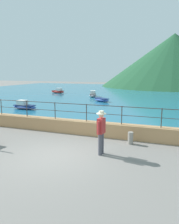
{
  "coord_description": "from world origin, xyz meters",
  "views": [
    {
      "loc": [
        4.05,
        -7.08,
        3.21
      ],
      "look_at": [
        -0.02,
        3.7,
        1.1
      ],
      "focal_mm": 35.07,
      "sensor_mm": 36.0,
      "label": 1
    }
  ],
  "objects_px": {
    "boat_2": "(24,106)",
    "boat_3": "(93,95)",
    "boat_4": "(101,100)",
    "bollard": "(130,138)",
    "boat_1": "(58,91)",
    "person_walking": "(101,130)"
  },
  "relations": [
    {
      "from": "boat_3",
      "to": "boat_2",
      "type": "bearing_deg",
      "value": -101.47
    },
    {
      "from": "person_walking",
      "to": "boat_1",
      "type": "distance_m",
      "value": 25.62
    },
    {
      "from": "boat_2",
      "to": "boat_3",
      "type": "height_order",
      "value": "same"
    },
    {
      "from": "person_walking",
      "to": "boat_4",
      "type": "bearing_deg",
      "value": 107.5
    },
    {
      "from": "bollard",
      "to": "boat_3",
      "type": "distance_m",
      "value": 18.88
    },
    {
      "from": "boat_4",
      "to": "bollard",
      "type": "bearing_deg",
      "value": -67.11
    },
    {
      "from": "bollard",
      "to": "boat_2",
      "type": "distance_m",
      "value": 11.83
    },
    {
      "from": "person_walking",
      "to": "boat_2",
      "type": "xyz_separation_m",
      "value": [
        -9.38,
        7.58,
        -0.65
      ]
    },
    {
      "from": "boat_4",
      "to": "boat_3",
      "type": "bearing_deg",
      "value": 121.18
    },
    {
      "from": "bollard",
      "to": "boat_1",
      "type": "xyz_separation_m",
      "value": [
        -14.64,
        19.92,
        0.05
      ]
    },
    {
      "from": "bollard",
      "to": "boat_1",
      "type": "height_order",
      "value": "boat_1"
    },
    {
      "from": "boat_1",
      "to": "boat_2",
      "type": "relative_size",
      "value": 1.04
    },
    {
      "from": "boat_2",
      "to": "boat_4",
      "type": "height_order",
      "value": "boat_2"
    },
    {
      "from": "person_walking",
      "to": "boat_1",
      "type": "xyz_separation_m",
      "value": [
        -13.77,
        21.59,
        -0.65
      ]
    },
    {
      "from": "bollard",
      "to": "boat_3",
      "type": "height_order",
      "value": "boat_3"
    },
    {
      "from": "boat_1",
      "to": "person_walking",
      "type": "bearing_deg",
      "value": -57.47
    },
    {
      "from": "boat_1",
      "to": "boat_2",
      "type": "height_order",
      "value": "same"
    },
    {
      "from": "boat_2",
      "to": "boat_4",
      "type": "xyz_separation_m",
      "value": [
        4.75,
        7.12,
        -0.07
      ]
    },
    {
      "from": "boat_1",
      "to": "boat_3",
      "type": "bearing_deg",
      "value": -22.83
    },
    {
      "from": "boat_2",
      "to": "boat_3",
      "type": "bearing_deg",
      "value": 78.53
    },
    {
      "from": "boat_2",
      "to": "boat_1",
      "type": "bearing_deg",
      "value": 107.39
    },
    {
      "from": "boat_3",
      "to": "boat_4",
      "type": "xyz_separation_m",
      "value": [
        2.47,
        -4.08,
        -0.07
      ]
    }
  ]
}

